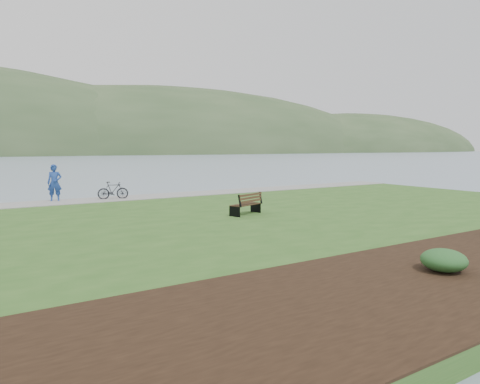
% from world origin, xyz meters
% --- Properties ---
extents(ground, '(600.00, 600.00, 0.00)m').
position_xyz_m(ground, '(0.00, 0.00, 0.00)').
color(ground, gray).
rests_on(ground, ground).
extents(lawn, '(34.00, 20.00, 0.40)m').
position_xyz_m(lawn, '(0.00, -2.00, 0.20)').
color(lawn, '#2C531D').
rests_on(lawn, ground).
extents(shoreline_path, '(34.00, 2.20, 0.03)m').
position_xyz_m(shoreline_path, '(0.00, 6.90, 0.42)').
color(shoreline_path, gray).
rests_on(shoreline_path, lawn).
extents(far_hillside, '(580.00, 80.00, 38.00)m').
position_xyz_m(far_hillside, '(20.00, 170.00, 0.00)').
color(far_hillside, '#324A29').
rests_on(far_hillside, ground).
extents(park_bench, '(1.53, 1.03, 0.88)m').
position_xyz_m(park_bench, '(0.66, -0.97, 0.84)').
color(park_bench, '#302012').
rests_on(park_bench, lawn).
extents(person, '(0.88, 0.70, 2.14)m').
position_xyz_m(person, '(-5.10, 7.50, 1.47)').
color(person, navy).
rests_on(person, lawn).
extents(bicycle_b, '(0.79, 1.57, 0.91)m').
position_xyz_m(bicycle_b, '(-2.45, 6.84, 0.85)').
color(bicycle_b, black).
rests_on(bicycle_b, lawn).
extents(shrub_0, '(0.94, 0.94, 0.47)m').
position_xyz_m(shrub_0, '(-0.08, -9.76, 0.68)').
color(shrub_0, '#1E4C21').
rests_on(shrub_0, garden_bed).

